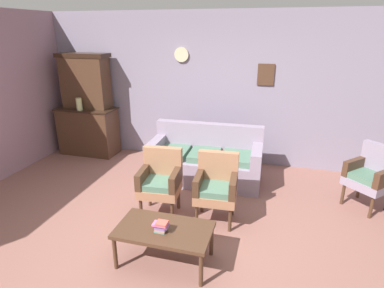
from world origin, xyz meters
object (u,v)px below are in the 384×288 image
(armchair_near_couch_end, at_px, (161,179))
(book_stack_on_table, at_px, (161,226))
(vase_on_cabinet, at_px, (79,104))
(armchair_near_cabinet, at_px, (216,185))
(coffee_table, at_px, (164,232))
(side_cabinet, at_px, (89,131))
(floral_couch, at_px, (205,161))
(wingback_chair_by_fireplace, at_px, (372,174))

(armchair_near_couch_end, bearing_deg, book_stack_on_table, -68.89)
(vase_on_cabinet, height_order, book_stack_on_table, vase_on_cabinet)
(armchair_near_cabinet, bearing_deg, armchair_near_couch_end, -176.90)
(coffee_table, height_order, book_stack_on_table, book_stack_on_table)
(side_cabinet, bearing_deg, book_stack_on_table, -46.46)
(coffee_table, bearing_deg, armchair_near_couch_end, 112.80)
(floral_couch, relative_size, book_stack_on_table, 11.27)
(coffee_table, bearing_deg, book_stack_on_table, -97.16)
(floral_couch, height_order, coffee_table, floral_couch)
(armchair_near_couch_end, bearing_deg, wingback_chair_by_fireplace, 18.61)
(side_cabinet, relative_size, armchair_near_cabinet, 1.28)
(armchair_near_couch_end, xyz_separation_m, wingback_chair_by_fireplace, (2.75, 0.92, 0.00))
(side_cabinet, bearing_deg, wingback_chair_by_fireplace, -9.23)
(armchair_near_cabinet, xyz_separation_m, wingback_chair_by_fireplace, (2.00, 0.88, 0.00))
(wingback_chair_by_fireplace, relative_size, book_stack_on_table, 5.54)
(wingback_chair_by_fireplace, bearing_deg, book_stack_on_table, -141.30)
(vase_on_cabinet, distance_m, coffee_table, 3.63)
(wingback_chair_by_fireplace, height_order, coffee_table, wingback_chair_by_fireplace)
(vase_on_cabinet, bearing_deg, floral_couch, -8.60)
(armchair_near_couch_end, height_order, wingback_chair_by_fireplace, same)
(armchair_near_cabinet, bearing_deg, coffee_table, -110.89)
(book_stack_on_table, bearing_deg, side_cabinet, 133.54)
(armchair_near_couch_end, xyz_separation_m, book_stack_on_table, (0.38, -0.97, -0.02))
(armchair_near_couch_end, height_order, coffee_table, armchair_near_couch_end)
(coffee_table, bearing_deg, armchair_near_cabinet, 69.11)
(floral_couch, bearing_deg, wingback_chair_by_fireplace, -5.51)
(side_cabinet, height_order, armchair_near_cabinet, side_cabinet)
(vase_on_cabinet, bearing_deg, armchair_near_cabinet, -26.96)
(floral_couch, xyz_separation_m, wingback_chair_by_fireplace, (2.40, -0.23, 0.17))
(vase_on_cabinet, bearing_deg, coffee_table, -43.48)
(vase_on_cabinet, xyz_separation_m, armchair_near_cabinet, (2.95, -1.50, -0.55))
(armchair_near_couch_end, distance_m, book_stack_on_table, 1.04)
(floral_couch, bearing_deg, armchair_near_couch_end, -106.66)
(side_cabinet, relative_size, vase_on_cabinet, 4.94)
(vase_on_cabinet, xyz_separation_m, wingback_chair_by_fireplace, (4.95, -0.62, -0.55))
(wingback_chair_by_fireplace, xyz_separation_m, coffee_table, (-2.36, -1.84, -0.12))
(side_cabinet, distance_m, coffee_table, 3.69)
(vase_on_cabinet, relative_size, armchair_near_couch_end, 0.26)
(floral_couch, distance_m, armchair_near_couch_end, 1.22)
(armchair_near_couch_end, relative_size, armchair_near_cabinet, 1.00)
(book_stack_on_table, bearing_deg, armchair_near_couch_end, 111.11)
(armchair_near_cabinet, bearing_deg, vase_on_cabinet, 153.04)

